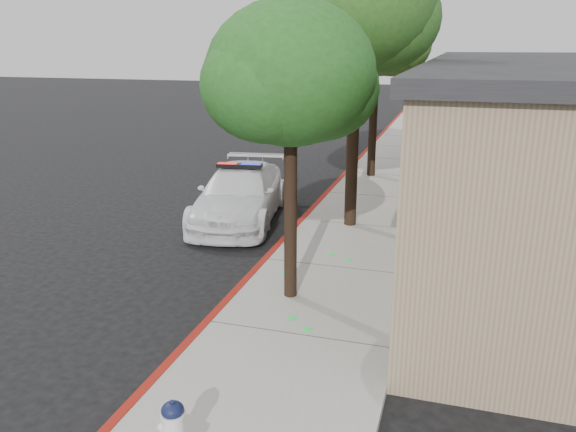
{
  "coord_description": "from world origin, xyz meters",
  "views": [
    {
      "loc": [
        3.85,
        -7.86,
        4.63
      ],
      "look_at": [
        0.59,
        2.97,
        1.17
      ],
      "focal_mm": 35.45,
      "sensor_mm": 36.0,
      "label": 1
    }
  ],
  "objects_px": {
    "clapboard_building": "(568,139)",
    "street_tree_near": "(291,80)",
    "fire_hydrant": "(174,429)",
    "street_tree_far": "(378,38)",
    "police_car": "(240,194)",
    "street_tree_mid": "(358,9)"
  },
  "relations": [
    {
      "from": "clapboard_building",
      "to": "fire_hydrant",
      "type": "xyz_separation_m",
      "value": [
        -5.61,
        -12.11,
        -1.62
      ]
    },
    {
      "from": "clapboard_building",
      "to": "street_tree_near",
      "type": "xyz_separation_m",
      "value": [
        -5.57,
        -7.62,
        1.91
      ]
    },
    {
      "from": "street_tree_near",
      "to": "street_tree_mid",
      "type": "xyz_separation_m",
      "value": [
        0.24,
        4.62,
        1.34
      ]
    },
    {
      "from": "street_tree_mid",
      "to": "street_tree_far",
      "type": "distance_m",
      "value": 5.76
    },
    {
      "from": "fire_hydrant",
      "to": "street_tree_far",
      "type": "bearing_deg",
      "value": 103.16
    },
    {
      "from": "clapboard_building",
      "to": "police_car",
      "type": "relative_size",
      "value": 3.98
    },
    {
      "from": "police_car",
      "to": "street_tree_mid",
      "type": "relative_size",
      "value": 0.76
    },
    {
      "from": "street_tree_mid",
      "to": "street_tree_far",
      "type": "bearing_deg",
      "value": 93.34
    },
    {
      "from": "police_car",
      "to": "fire_hydrant",
      "type": "height_order",
      "value": "police_car"
    },
    {
      "from": "police_car",
      "to": "street_tree_near",
      "type": "xyz_separation_m",
      "value": [
        2.77,
        -4.55,
        3.31
      ]
    },
    {
      "from": "police_car",
      "to": "fire_hydrant",
      "type": "xyz_separation_m",
      "value": [
        2.73,
        -9.03,
        -0.22
      ]
    },
    {
      "from": "police_car",
      "to": "street_tree_near",
      "type": "bearing_deg",
      "value": -67.84
    },
    {
      "from": "clapboard_building",
      "to": "street_tree_near",
      "type": "height_order",
      "value": "street_tree_near"
    },
    {
      "from": "street_tree_near",
      "to": "street_tree_far",
      "type": "xyz_separation_m",
      "value": [
        -0.09,
        10.35,
        0.74
      ]
    },
    {
      "from": "clapboard_building",
      "to": "street_tree_far",
      "type": "bearing_deg",
      "value": 154.31
    },
    {
      "from": "clapboard_building",
      "to": "street_tree_mid",
      "type": "distance_m",
      "value": 6.92
    },
    {
      "from": "street_tree_far",
      "to": "street_tree_near",
      "type": "bearing_deg",
      "value": -89.51
    },
    {
      "from": "fire_hydrant",
      "to": "street_tree_mid",
      "type": "bearing_deg",
      "value": 101.19
    },
    {
      "from": "fire_hydrant",
      "to": "street_tree_mid",
      "type": "xyz_separation_m",
      "value": [
        0.28,
        9.11,
        4.87
      ]
    },
    {
      "from": "clapboard_building",
      "to": "fire_hydrant",
      "type": "bearing_deg",
      "value": -114.84
    },
    {
      "from": "clapboard_building",
      "to": "street_tree_mid",
      "type": "height_order",
      "value": "street_tree_mid"
    },
    {
      "from": "fire_hydrant",
      "to": "street_tree_mid",
      "type": "relative_size",
      "value": 0.1
    }
  ]
}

